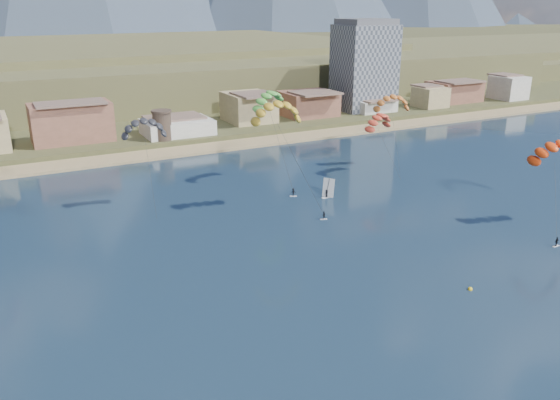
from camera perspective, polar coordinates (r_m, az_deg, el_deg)
name	(u,v)px	position (r m, az deg, el deg)	size (l,w,h in m)	color
ground	(408,362)	(69.62, 12.83, -15.71)	(2400.00, 2400.00, 0.00)	#0D2131
beach	(154,154)	(158.07, -12.62, 4.57)	(2200.00, 12.00, 0.90)	tan
land	(21,46)	(604.63, -24.74, 13.97)	(2200.00, 900.00, 4.00)	brown
foothills	(125,70)	(282.96, -15.42, 12.57)	(940.00, 210.00, 18.00)	brown
apartment_tower	(364,65)	(211.55, 8.55, 13.33)	(20.00, 16.00, 32.00)	gray
watchtower	(162,125)	(165.50, -11.86, 7.46)	(5.82, 5.82, 8.60)	#47382D
kitesurfer_yellow	(277,109)	(108.81, -0.31, 9.21)	(11.26, 12.82, 23.52)	silver
kitesurfer_orange	(557,148)	(114.43, 26.27, 4.72)	(14.56, 12.65, 18.69)	silver
kitesurfer_green	(269,98)	(127.60, -1.09, 10.28)	(10.56, 17.26, 22.97)	silver
distant_kite_dark	(144,125)	(113.49, -13.65, 7.42)	(9.53, 6.24, 19.91)	#262626
distant_kite_orange	(392,100)	(143.34, 11.31, 9.89)	(10.27, 7.08, 19.75)	#262626
distant_kite_red	(379,119)	(136.26, 9.97, 8.11)	(9.82, 7.33, 16.68)	#262626
windsurfer	(327,192)	(120.33, 4.83, 0.85)	(2.36, 2.57, 4.15)	silver
buoy	(470,289)	(87.20, 18.71, -8.55)	(0.68, 0.68, 0.68)	yellow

